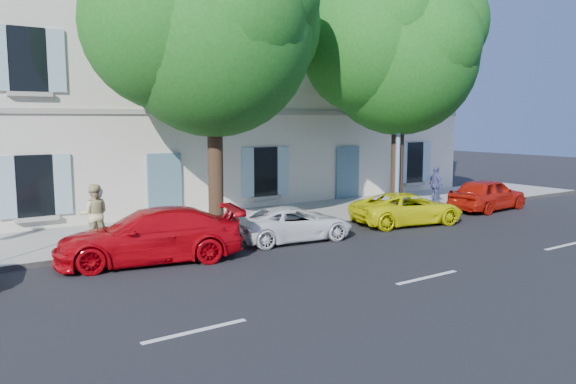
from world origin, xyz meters
TOP-DOWN VIEW (x-y plane):
  - ground at (0.00, 0.00)m, footprint 90.00×90.00m
  - sidewalk at (0.00, 4.45)m, footprint 36.00×4.50m
  - kerb at (0.00, 2.28)m, footprint 36.00×0.16m
  - building at (0.00, 10.20)m, footprint 28.00×7.00m
  - car_red_coupe at (-4.85, 1.17)m, footprint 5.14×3.02m
  - car_white_coupe at (-0.24, 1.19)m, footprint 3.98×2.17m
  - car_yellow_supercar at (4.67, 1.09)m, footprint 4.39×2.68m
  - car_red_hatchback at (9.68, 1.39)m, footprint 4.04×1.91m
  - tree_left at (-2.01, 2.91)m, footprint 6.05×6.05m
  - tree_right at (6.09, 3.04)m, footprint 6.03×6.03m
  - street_lamp at (5.66, 2.42)m, footprint 0.46×1.89m
  - pedestrian_a at (-5.53, 3.54)m, footprint 0.70×0.67m
  - pedestrian_b at (-5.64, 3.49)m, footprint 1.00×0.87m
  - pedestrian_c at (8.75, 3.32)m, footprint 0.62×1.00m

SIDE VIEW (x-z plane):
  - ground at x=0.00m, z-range 0.00..0.00m
  - sidewalk at x=0.00m, z-range 0.00..0.15m
  - kerb at x=0.00m, z-range 0.00..0.16m
  - car_white_coupe at x=-0.24m, z-range 0.00..1.06m
  - car_yellow_supercar at x=4.67m, z-range 0.00..1.14m
  - car_red_hatchback at x=9.68m, z-range 0.00..1.34m
  - car_red_coupe at x=-4.85m, z-range 0.00..1.40m
  - pedestrian_c at x=8.75m, z-range 0.15..1.73m
  - pedestrian_a at x=-5.53m, z-range 0.15..1.77m
  - pedestrian_b at x=-5.64m, z-range 0.15..1.89m
  - street_lamp at x=5.66m, z-range 0.74..9.55m
  - building at x=0.00m, z-range 0.00..12.00m
  - tree_right at x=6.09m, z-range 1.46..10.76m
  - tree_left at x=-2.01m, z-range 1.50..10.88m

